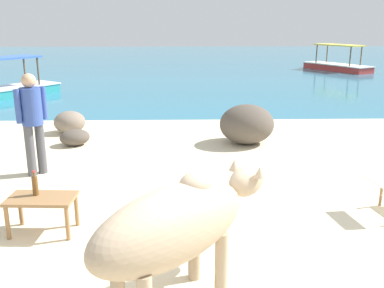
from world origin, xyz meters
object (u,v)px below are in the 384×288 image
cow (177,224)px  boat_teal (4,89)px  boat_red (337,65)px  low_bench_table (42,203)px  person_standing (32,117)px  bottle (35,185)px

cow → boat_teal: boat_teal is taller
boat_teal → boat_red: size_ratio=0.96×
low_bench_table → person_standing: bearing=112.4°
cow → low_bench_table: 2.12m
low_bench_table → boat_red: bearing=64.0°
low_bench_table → bottle: (-0.08, 0.07, 0.19)m
bottle → boat_red: size_ratio=0.08×
cow → boat_red: size_ratio=0.46×
cow → low_bench_table: size_ratio=2.24×
boat_teal → person_standing: bearing=61.4°
cow → person_standing: 4.09m
cow → person_standing: size_ratio=1.08×
boat_red → person_standing: bearing=-62.9°
person_standing → low_bench_table: bearing=-25.1°
cow → bottle: size_ratio=5.90×
low_bench_table → person_standing: person_standing is taller
low_bench_table → person_standing: size_ratio=0.48×
cow → boat_red: bearing=21.9°
low_bench_table → person_standing: 2.21m
bottle → boat_red: (9.63, 17.19, -0.31)m
low_bench_table → bottle: bearing=142.5°
cow → low_bench_table: cow is taller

